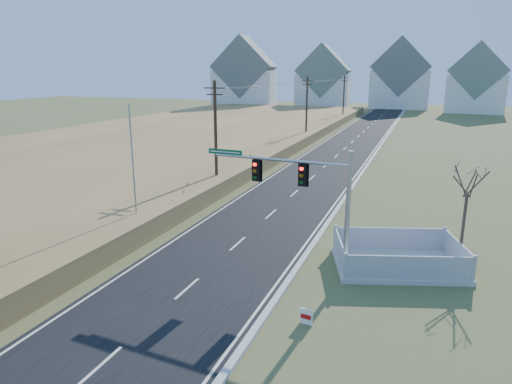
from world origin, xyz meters
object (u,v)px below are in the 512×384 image
fence_enclosure (397,262)px  bare_tree (469,180)px  flagpole (134,184)px  traffic_signal_mast (311,195)px  open_sign (306,316)px

fence_enclosure → bare_tree: size_ratio=1.35×
flagpole → bare_tree: size_ratio=1.47×
traffic_signal_mast → fence_enclosure: traffic_signal_mast is taller
fence_enclosure → bare_tree: bare_tree is taller
traffic_signal_mast → bare_tree: (7.21, 4.17, 0.42)m
fence_enclosure → open_sign: 7.61m
flagpole → fence_enclosure: bearing=1.4°
traffic_signal_mast → flagpole: size_ratio=0.99×
traffic_signal_mast → flagpole: bearing=177.2°
fence_enclosure → bare_tree: (3.05, 2.30, 4.04)m
fence_enclosure → flagpole: size_ratio=0.92×
fence_enclosure → bare_tree: 5.56m
traffic_signal_mast → flagpole: 11.36m
traffic_signal_mast → bare_tree: 8.34m
open_sign → bare_tree: size_ratio=0.12×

